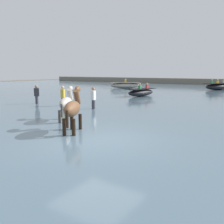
{
  "coord_description": "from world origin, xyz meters",
  "views": [
    {
      "loc": [
        4.73,
        -6.19,
        2.52
      ],
      "look_at": [
        -0.96,
        2.25,
        0.85
      ],
      "focal_mm": 39.5,
      "sensor_mm": 36.0,
      "label": 1
    }
  ],
  "objects_px": {
    "boat_mid_channel": "(218,86)",
    "person_onlooker_left": "(63,98)",
    "boat_mid_outer": "(141,92)",
    "boat_far_inshore": "(126,85)",
    "person_spectator_far": "(93,100)",
    "person_wading_close": "(37,96)",
    "horse_trailing_pinto": "(66,104)",
    "horse_lead_bay": "(73,110)"
  },
  "relations": [
    {
      "from": "boat_mid_channel",
      "to": "person_onlooker_left",
      "type": "xyz_separation_m",
      "value": [
        -5.35,
        -20.65,
        0.11
      ]
    },
    {
      "from": "boat_mid_channel",
      "to": "boat_mid_outer",
      "type": "xyz_separation_m",
      "value": [
        -4.17,
        -12.1,
        -0.07
      ]
    },
    {
      "from": "person_onlooker_left",
      "to": "boat_far_inshore",
      "type": "bearing_deg",
      "value": 108.03
    },
    {
      "from": "person_spectator_far",
      "to": "person_wading_close",
      "type": "bearing_deg",
      "value": -176.15
    },
    {
      "from": "boat_mid_outer",
      "to": "person_spectator_far",
      "type": "bearing_deg",
      "value": -81.74
    },
    {
      "from": "boat_far_inshore",
      "to": "person_onlooker_left",
      "type": "bearing_deg",
      "value": -71.97
    },
    {
      "from": "horse_trailing_pinto",
      "to": "person_wading_close",
      "type": "relative_size",
      "value": 1.14
    },
    {
      "from": "boat_mid_outer",
      "to": "person_wading_close",
      "type": "bearing_deg",
      "value": -111.45
    },
    {
      "from": "boat_far_inshore",
      "to": "person_wading_close",
      "type": "distance_m",
      "value": 17.69
    },
    {
      "from": "horse_trailing_pinto",
      "to": "boat_mid_channel",
      "type": "bearing_deg",
      "value": 85.79
    },
    {
      "from": "boat_mid_outer",
      "to": "person_spectator_far",
      "type": "relative_size",
      "value": 2.1
    },
    {
      "from": "boat_far_inshore",
      "to": "boat_mid_outer",
      "type": "height_order",
      "value": "boat_far_inshore"
    },
    {
      "from": "boat_mid_outer",
      "to": "person_spectator_far",
      "type": "xyz_separation_m",
      "value": [
        1.23,
        -8.46,
        0.18
      ]
    },
    {
      "from": "person_onlooker_left",
      "to": "person_spectator_far",
      "type": "bearing_deg",
      "value": 2.02
    },
    {
      "from": "horse_lead_bay",
      "to": "person_onlooker_left",
      "type": "relative_size",
      "value": 1.21
    },
    {
      "from": "horse_trailing_pinto",
      "to": "boat_mid_outer",
      "type": "bearing_deg",
      "value": 101.45
    },
    {
      "from": "horse_trailing_pinto",
      "to": "boat_mid_channel",
      "type": "xyz_separation_m",
      "value": [
        1.77,
        23.99,
        -0.34
      ]
    },
    {
      "from": "boat_mid_outer",
      "to": "person_wading_close",
      "type": "height_order",
      "value": "person_wading_close"
    },
    {
      "from": "horse_lead_bay",
      "to": "boat_mid_channel",
      "type": "xyz_separation_m",
      "value": [
        0.06,
        25.4,
        -0.41
      ]
    },
    {
      "from": "boat_far_inshore",
      "to": "boat_mid_channel",
      "type": "xyz_separation_m",
      "value": [
        10.93,
        3.5,
        0.03
      ]
    },
    {
      "from": "boat_mid_channel",
      "to": "person_wading_close",
      "type": "xyz_separation_m",
      "value": [
        -7.62,
        -20.88,
        0.11
      ]
    },
    {
      "from": "horse_lead_bay",
      "to": "person_onlooker_left",
      "type": "height_order",
      "value": "horse_lead_bay"
    },
    {
      "from": "boat_mid_outer",
      "to": "person_onlooker_left",
      "type": "relative_size",
      "value": 2.1
    },
    {
      "from": "boat_far_inshore",
      "to": "boat_mid_channel",
      "type": "relative_size",
      "value": 1.04
    },
    {
      "from": "person_spectator_far",
      "to": "person_onlooker_left",
      "type": "bearing_deg",
      "value": -177.98
    },
    {
      "from": "boat_mid_channel",
      "to": "person_wading_close",
      "type": "relative_size",
      "value": 2.42
    },
    {
      "from": "person_spectator_far",
      "to": "boat_mid_outer",
      "type": "bearing_deg",
      "value": 98.26
    },
    {
      "from": "boat_mid_outer",
      "to": "person_spectator_far",
      "type": "height_order",
      "value": "person_spectator_far"
    },
    {
      "from": "horse_lead_bay",
      "to": "boat_far_inshore",
      "type": "distance_m",
      "value": 24.45
    },
    {
      "from": "horse_lead_bay",
      "to": "boat_mid_outer",
      "type": "xyz_separation_m",
      "value": [
        -4.11,
        13.3,
        -0.47
      ]
    },
    {
      "from": "horse_lead_bay",
      "to": "boat_mid_channel",
      "type": "bearing_deg",
      "value": 89.86
    },
    {
      "from": "person_onlooker_left",
      "to": "person_wading_close",
      "type": "bearing_deg",
      "value": -174.22
    },
    {
      "from": "boat_mid_channel",
      "to": "person_onlooker_left",
      "type": "relative_size",
      "value": 2.42
    },
    {
      "from": "boat_mid_channel",
      "to": "person_onlooker_left",
      "type": "bearing_deg",
      "value": -104.53
    },
    {
      "from": "boat_mid_channel",
      "to": "person_spectator_far",
      "type": "relative_size",
      "value": 2.42
    },
    {
      "from": "boat_mid_channel",
      "to": "boat_mid_outer",
      "type": "bearing_deg",
      "value": -109.04
    },
    {
      "from": "horse_trailing_pinto",
      "to": "person_onlooker_left",
      "type": "relative_size",
      "value": 1.14
    },
    {
      "from": "horse_trailing_pinto",
      "to": "person_wading_close",
      "type": "xyz_separation_m",
      "value": [
        -5.86,
        3.12,
        -0.23
      ]
    },
    {
      "from": "person_wading_close",
      "to": "boat_far_inshore",
      "type": "bearing_deg",
      "value": 100.79
    },
    {
      "from": "horse_lead_bay",
      "to": "boat_far_inshore",
      "type": "relative_size",
      "value": 0.48
    },
    {
      "from": "person_spectator_far",
      "to": "horse_lead_bay",
      "type": "bearing_deg",
      "value": -59.23
    },
    {
      "from": "boat_mid_outer",
      "to": "person_onlooker_left",
      "type": "xyz_separation_m",
      "value": [
        -1.18,
        -8.55,
        0.18
      ]
    }
  ]
}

